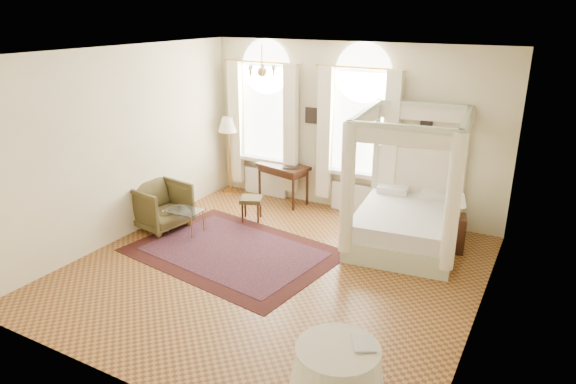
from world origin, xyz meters
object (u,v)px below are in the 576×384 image
at_px(canopy_bed, 406,217).
at_px(stool, 251,201).
at_px(nightstand, 451,233).
at_px(coffee_table, 185,212).
at_px(writing_desk, 283,170).
at_px(floor_lamp, 228,128).
at_px(side_table, 337,378).
at_px(armchair, 160,206).

xyz_separation_m(canopy_bed, stool, (-2.93, -0.30, -0.14)).
height_order(nightstand, coffee_table, nightstand).
distance_m(nightstand, coffee_table, 4.68).
relative_size(writing_desk, floor_lamp, 0.70).
bearing_deg(side_table, nightstand, 87.06).
height_order(armchair, floor_lamp, floor_lamp).
bearing_deg(nightstand, side_table, -92.94).
height_order(armchair, side_table, armchair).
bearing_deg(coffee_table, nightstand, 19.76).
bearing_deg(nightstand, canopy_bed, -163.80).
height_order(stool, coffee_table, stool).
xyz_separation_m(nightstand, writing_desk, (-3.60, 0.64, 0.39)).
bearing_deg(writing_desk, coffee_table, -109.75).
bearing_deg(armchair, coffee_table, -78.25).
bearing_deg(armchair, canopy_bed, -62.89).
xyz_separation_m(canopy_bed, side_table, (0.51, -4.06, -0.18)).
distance_m(canopy_bed, coffee_table, 3.92).
xyz_separation_m(writing_desk, stool, (-0.05, -1.15, -0.31)).
height_order(nightstand, side_table, side_table).
relative_size(armchair, side_table, 0.89).
bearing_deg(floor_lamp, writing_desk, 0.00).
bearing_deg(writing_desk, stool, -92.65).
bearing_deg(coffee_table, writing_desk, 70.25).
height_order(writing_desk, armchair, armchair).
bearing_deg(nightstand, coffee_table, -160.24).
bearing_deg(canopy_bed, nightstand, 16.20).
bearing_deg(nightstand, armchair, -161.99).
distance_m(coffee_table, side_table, 4.97).
bearing_deg(coffee_table, armchair, -177.04).
bearing_deg(armchair, writing_desk, -22.07).
xyz_separation_m(canopy_bed, armchair, (-4.22, -1.40, -0.10)).
relative_size(floor_lamp, side_table, 1.62).
distance_m(stool, side_table, 5.10).
bearing_deg(writing_desk, floor_lamp, 180.00).
xyz_separation_m(armchair, floor_lamp, (0.00, 2.25, 1.02)).
relative_size(nightstand, stool, 1.18).
relative_size(stool, side_table, 0.50).
bearing_deg(coffee_table, stool, 55.23).
height_order(canopy_bed, nightstand, canopy_bed).
bearing_deg(stool, nightstand, 7.91).
xyz_separation_m(nightstand, coffee_table, (-4.40, -1.58, 0.08)).
bearing_deg(writing_desk, canopy_bed, -16.54).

